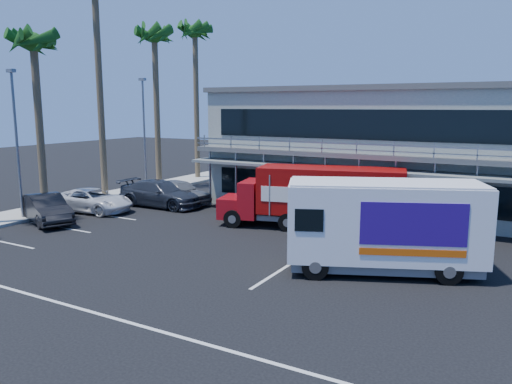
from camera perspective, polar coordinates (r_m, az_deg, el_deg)
The scene contains 15 objects.
ground at distance 19.93m, azimuth -2.79°, elevation -8.28°, with size 120.00×120.00×0.00m, color black.
building at distance 31.85m, azimuth 16.47°, elevation 4.87°, with size 22.40×12.00×7.30m.
curb_strip at distance 33.96m, azimuth -19.03°, elevation -1.08°, with size 3.00×32.00×0.16m, color #A5A399.
palm_c at distance 31.58m, azimuth -24.05°, elevation 14.50°, with size 2.80×2.80×10.75m.
palm_d at distance 35.52m, azimuth -17.91°, elevation 20.11°, with size 2.80×2.80×14.75m.
palm_e at distance 38.43m, azimuth -11.51°, elevation 16.19°, with size 2.80×2.80×12.25m.
palm_f at distance 43.07m, azimuth -6.98°, elevation 16.80°, with size 2.80×2.80×13.25m.
light_pole_near at distance 29.74m, azimuth -25.70°, elevation 5.61°, with size 0.50×0.25×8.09m.
light_pole_far at distance 36.39m, azimuth -12.66°, elevation 6.94°, with size 0.50×0.25×8.09m.
red_truck at distance 25.37m, azimuth 7.07°, elevation -0.38°, with size 9.58×4.32×3.14m.
white_van at distance 19.11m, azimuth 14.43°, elevation -3.68°, with size 7.44×4.99×3.45m.
parked_car_b at distance 28.90m, azimuth -22.82°, elevation -1.77°, with size 1.61×4.63×1.52m, color black.
parked_car_c at distance 30.97m, azimuth -18.22°, elevation -0.90°, with size 2.28×4.94×1.37m, color silver.
parked_car_d at distance 31.48m, azimuth -10.83°, elevation -0.19°, with size 2.27×5.57×1.62m, color #282C35.
parked_car_e at distance 32.10m, azimuth -8.77°, elevation 0.03°, with size 1.86×4.61×1.57m, color slate.
Camera 1 is at (10.14, -16.00, 6.19)m, focal length 35.00 mm.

